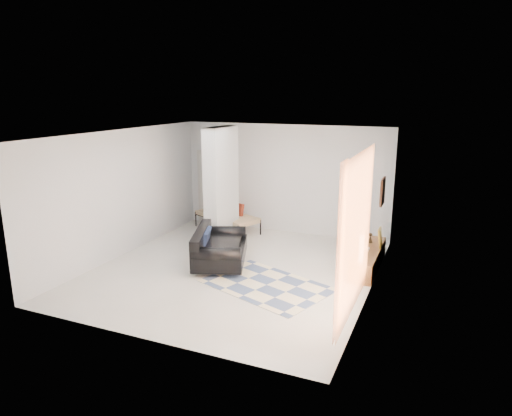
% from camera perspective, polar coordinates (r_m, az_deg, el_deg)
% --- Properties ---
extents(floor, '(6.00, 6.00, 0.00)m').
position_cam_1_polar(floor, '(9.56, -2.67, -7.72)').
color(floor, beige).
rests_on(floor, ground).
extents(ceiling, '(6.00, 6.00, 0.00)m').
position_cam_1_polar(ceiling, '(8.90, -2.88, 9.25)').
color(ceiling, white).
rests_on(ceiling, wall_back).
extents(wall_back, '(6.00, 0.00, 6.00)m').
position_cam_1_polar(wall_back, '(11.84, 3.52, 3.64)').
color(wall_back, silver).
rests_on(wall_back, ground).
extents(wall_front, '(6.00, 0.00, 6.00)m').
position_cam_1_polar(wall_front, '(6.66, -14.04, -5.21)').
color(wall_front, silver).
rests_on(wall_front, ground).
extents(wall_left, '(0.00, 6.00, 6.00)m').
position_cam_1_polar(wall_left, '(10.59, -16.33, 1.82)').
color(wall_left, silver).
rests_on(wall_left, ground).
extents(wall_right, '(0.00, 6.00, 6.00)m').
position_cam_1_polar(wall_right, '(8.35, 14.52, -1.30)').
color(wall_right, silver).
rests_on(wall_right, ground).
extents(partition_column, '(0.35, 1.20, 2.80)m').
position_cam_1_polar(partition_column, '(11.00, -4.34, 2.81)').
color(partition_column, silver).
rests_on(partition_column, floor).
extents(hallway_door, '(0.85, 0.06, 2.04)m').
position_cam_1_polar(hallway_door, '(12.72, -5.53, 2.59)').
color(hallway_door, beige).
rests_on(hallway_door, floor).
extents(curtain, '(0.00, 2.55, 2.55)m').
position_cam_1_polar(curtain, '(7.25, 12.52, -3.11)').
color(curtain, orange).
rests_on(curtain, wall_right).
extents(wall_art, '(0.04, 0.45, 0.55)m').
position_cam_1_polar(wall_art, '(9.47, 15.56, 2.00)').
color(wall_art, '#351A0E').
rests_on(wall_art, wall_right).
extents(media_console, '(0.45, 1.97, 0.80)m').
position_cam_1_polar(media_console, '(9.89, 13.85, -6.10)').
color(media_console, brown).
rests_on(media_console, floor).
extents(loveseat, '(1.56, 1.98, 0.76)m').
position_cam_1_polar(loveseat, '(9.80, -4.84, -5.02)').
color(loveseat, silver).
rests_on(loveseat, floor).
extents(daybed, '(1.99, 1.46, 0.77)m').
position_cam_1_polar(daybed, '(12.15, -3.63, -0.86)').
color(daybed, black).
rests_on(daybed, floor).
extents(area_rug, '(2.67, 2.21, 0.01)m').
position_cam_1_polar(area_rug, '(8.82, 1.33, -9.61)').
color(area_rug, beige).
rests_on(area_rug, floor).
extents(cylinder_lamp, '(0.10, 0.10, 0.54)m').
position_cam_1_polar(cylinder_lamp, '(8.96, 13.03, -5.03)').
color(cylinder_lamp, silver).
rests_on(cylinder_lamp, media_console).
extents(bronze_figurine, '(0.11, 0.11, 0.22)m').
position_cam_1_polar(bronze_figurine, '(10.23, 14.10, -3.63)').
color(bronze_figurine, black).
rests_on(bronze_figurine, media_console).
extents(vase, '(0.18, 0.18, 0.18)m').
position_cam_1_polar(vase, '(9.65, 13.51, -4.79)').
color(vase, white).
rests_on(vase, media_console).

